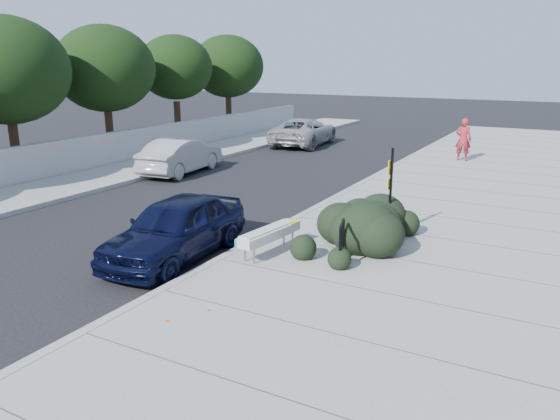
% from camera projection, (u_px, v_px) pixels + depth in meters
% --- Properties ---
extents(ground, '(120.00, 120.00, 0.00)m').
position_uv_depth(ground, '(219.00, 265.00, 12.61)').
color(ground, black).
rests_on(ground, ground).
extents(sidewalk_near, '(11.20, 50.00, 0.15)m').
position_uv_depth(sidewalk_near, '(506.00, 239.00, 14.21)').
color(sidewalk_near, gray).
rests_on(sidewalk_near, ground).
extents(sidewalk_far, '(3.00, 50.00, 0.15)m').
position_uv_depth(sidewalk_far, '(92.00, 180.00, 21.23)').
color(sidewalk_far, gray).
rests_on(sidewalk_far, ground).
extents(curb_near, '(0.22, 50.00, 0.17)m').
position_uv_depth(curb_near, '(312.00, 211.00, 16.81)').
color(curb_near, '#9E9E99').
rests_on(curb_near, ground).
extents(curb_far, '(0.22, 50.00, 0.17)m').
position_uv_depth(curb_far, '(120.00, 184.00, 20.53)').
color(curb_far, '#9E9E99').
rests_on(curb_far, ground).
extents(far_wall, '(0.30, 40.00, 1.50)m').
position_uv_depth(far_wall, '(60.00, 159.00, 21.84)').
color(far_wall, '#9E9E99').
rests_on(far_wall, ground).
extents(tree_far_c, '(4.80, 4.80, 6.24)m').
position_uv_depth(tree_far_c, '(5.00, 71.00, 20.69)').
color(tree_far_c, '#332114').
rests_on(tree_far_c, ground).
extents(tree_far_d, '(4.60, 4.60, 6.16)m').
position_uv_depth(tree_far_d, '(105.00, 69.00, 24.91)').
color(tree_far_d, '#332114').
rests_on(tree_far_d, ground).
extents(tree_far_e, '(4.00, 4.00, 5.90)m').
position_uv_depth(tree_far_e, '(175.00, 68.00, 29.14)').
color(tree_far_e, '#332114').
rests_on(tree_far_e, ground).
extents(tree_far_f, '(4.40, 4.40, 6.07)m').
position_uv_depth(tree_far_f, '(228.00, 67.00, 33.36)').
color(tree_far_f, '#332114').
rests_on(tree_far_f, ground).
extents(bench, '(0.66, 2.02, 0.60)m').
position_uv_depth(bench, '(270.00, 234.00, 12.81)').
color(bench, gray).
rests_on(bench, sidewalk_near).
extents(bike_rack, '(0.24, 0.66, 1.00)m').
position_uv_depth(bike_rack, '(342.00, 239.00, 12.06)').
color(bike_rack, black).
rests_on(bike_rack, sidewalk_near).
extents(sign_post, '(0.09, 0.27, 2.33)m').
position_uv_depth(sign_post, '(390.00, 187.00, 13.75)').
color(sign_post, black).
rests_on(sign_post, sidewalk_near).
extents(hedge, '(2.49, 3.85, 1.33)m').
position_uv_depth(hedge, '(360.00, 219.00, 13.35)').
color(hedge, black).
rests_on(hedge, sidewalk_near).
extents(sedan_navy, '(2.11, 4.50, 1.49)m').
position_uv_depth(sedan_navy, '(176.00, 228.00, 12.88)').
color(sedan_navy, black).
rests_on(sedan_navy, ground).
extents(wagon_silver, '(2.01, 4.56, 1.46)m').
position_uv_depth(wagon_silver, '(181.00, 156.00, 22.69)').
color(wagon_silver, '#AAAAAF').
rests_on(wagon_silver, ground).
extents(suv_silver, '(3.03, 5.60, 1.49)m').
position_uv_depth(suv_silver, '(304.00, 132.00, 30.19)').
color(suv_silver, '#A5A8AB').
rests_on(suv_silver, ground).
extents(pedestrian, '(0.74, 0.52, 1.92)m').
position_uv_depth(pedestrian, '(463.00, 139.00, 24.64)').
color(pedestrian, maroon).
rests_on(pedestrian, sidewalk_near).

